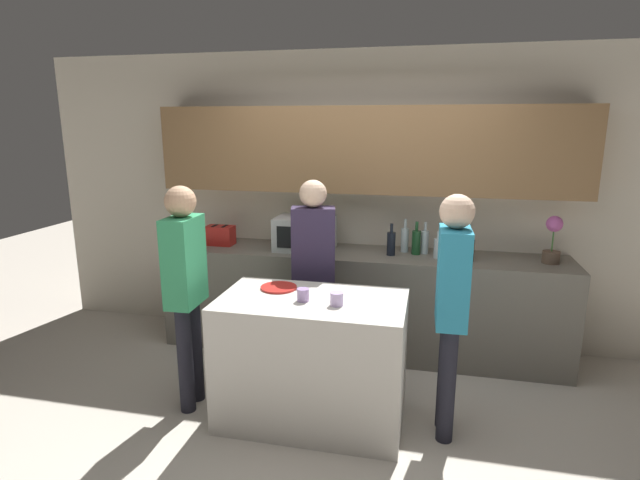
% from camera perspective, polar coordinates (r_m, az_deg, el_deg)
% --- Properties ---
extents(ground_plane, '(14.00, 14.00, 0.00)m').
position_cam_1_polar(ground_plane, '(3.59, 1.00, -21.64)').
color(ground_plane, beige).
extents(back_wall, '(6.40, 0.40, 2.70)m').
position_cam_1_polar(back_wall, '(4.62, 5.29, 6.73)').
color(back_wall, beige).
rests_on(back_wall, ground_plane).
extents(back_counter, '(3.60, 0.62, 0.93)m').
position_cam_1_polar(back_counter, '(4.60, 4.56, -7.03)').
color(back_counter, '#6B665B').
rests_on(back_counter, ground_plane).
extents(kitchen_island, '(1.27, 0.72, 0.90)m').
position_cam_1_polar(kitchen_island, '(3.57, -0.91, -13.51)').
color(kitchen_island, beige).
rests_on(kitchen_island, ground_plane).
extents(microwave, '(0.52, 0.39, 0.30)m').
position_cam_1_polar(microwave, '(4.53, -1.74, 0.76)').
color(microwave, '#B7BABC').
rests_on(microwave, back_counter).
extents(toaster, '(0.26, 0.16, 0.18)m').
position_cam_1_polar(toaster, '(4.81, -11.36, 0.53)').
color(toaster, '#B21E19').
rests_on(toaster, back_counter).
extents(potted_plant, '(0.14, 0.14, 0.40)m').
position_cam_1_polar(potted_plant, '(4.49, 25.07, 0.03)').
color(potted_plant, brown).
rests_on(potted_plant, back_counter).
extents(bottle_0, '(0.07, 0.07, 0.28)m').
position_cam_1_polar(bottle_0, '(4.38, 8.13, -0.35)').
color(bottle_0, black).
rests_on(bottle_0, back_counter).
extents(bottle_1, '(0.07, 0.07, 0.30)m').
position_cam_1_polar(bottle_1, '(4.51, 9.66, 0.07)').
color(bottle_1, silver).
rests_on(bottle_1, back_counter).
extents(bottle_2, '(0.08, 0.08, 0.29)m').
position_cam_1_polar(bottle_2, '(4.44, 10.93, -0.22)').
color(bottle_2, '#194723').
rests_on(bottle_2, back_counter).
extents(bottle_3, '(0.07, 0.07, 0.28)m').
position_cam_1_polar(bottle_3, '(4.48, 11.88, -0.18)').
color(bottle_3, silver).
rests_on(bottle_3, back_counter).
extents(bottle_4, '(0.07, 0.07, 0.23)m').
position_cam_1_polar(bottle_4, '(4.37, 13.32, -0.88)').
color(bottle_4, silver).
rests_on(bottle_4, back_counter).
extents(bottle_5, '(0.06, 0.06, 0.23)m').
position_cam_1_polar(bottle_5, '(4.49, 14.58, -0.61)').
color(bottle_5, black).
rests_on(bottle_5, back_counter).
extents(bottle_6, '(0.06, 0.06, 0.28)m').
position_cam_1_polar(bottle_6, '(4.35, 15.52, -0.85)').
color(bottle_6, black).
rests_on(bottle_6, back_counter).
extents(bottle_7, '(0.06, 0.06, 0.25)m').
position_cam_1_polar(bottle_7, '(4.34, 16.82, -1.10)').
color(bottle_7, '#472814').
rests_on(bottle_7, back_counter).
extents(plate_on_island, '(0.26, 0.26, 0.01)m').
position_cam_1_polar(plate_on_island, '(3.60, -4.74, -5.43)').
color(plate_on_island, red).
rests_on(plate_on_island, kitchen_island).
extents(cup_0, '(0.08, 0.08, 0.09)m').
position_cam_1_polar(cup_0, '(3.34, -1.96, -6.28)').
color(cup_0, '#A989C5').
rests_on(cup_0, kitchen_island).
extents(cup_1, '(0.09, 0.09, 0.09)m').
position_cam_1_polar(cup_1, '(3.26, 1.93, -6.74)').
color(cup_1, '#C9ABE1').
rests_on(cup_1, kitchen_island).
extents(person_left, '(0.37, 0.26, 1.63)m').
position_cam_1_polar(person_left, '(3.98, -0.77, -2.64)').
color(person_left, black).
rests_on(person_left, ground_plane).
extents(person_center, '(0.22, 0.35, 1.64)m').
position_cam_1_polar(person_center, '(3.66, -15.13, -4.41)').
color(person_center, black).
rests_on(person_center, ground_plane).
extents(person_right, '(0.21, 0.34, 1.63)m').
position_cam_1_polar(person_right, '(3.31, 14.82, -6.37)').
color(person_right, black).
rests_on(person_right, ground_plane).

